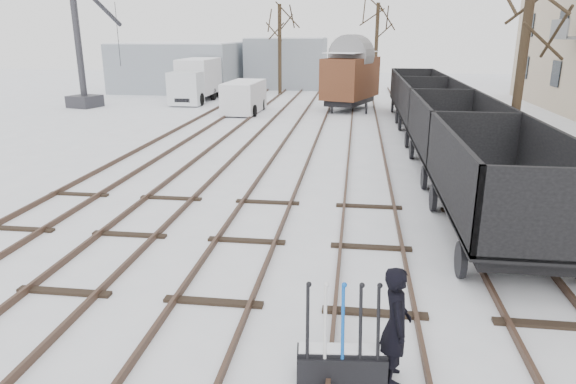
# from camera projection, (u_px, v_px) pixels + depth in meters

# --- Properties ---
(ground) EXTENTS (120.00, 120.00, 0.00)m
(ground) POSITION_uv_depth(u_px,v_px,m) (213.00, 303.00, 9.65)
(ground) COLOR white
(ground) RESTS_ON ground
(tracks) EXTENTS (13.90, 52.00, 0.16)m
(tracks) POSITION_uv_depth(u_px,v_px,m) (297.00, 147.00, 22.57)
(tracks) COLOR black
(tracks) RESTS_ON ground
(shed_left) EXTENTS (10.00, 8.00, 4.10)m
(shed_left) POSITION_uv_depth(u_px,v_px,m) (179.00, 67.00, 44.76)
(shed_left) COLOR gray
(shed_left) RESTS_ON ground
(shed_right) EXTENTS (7.00, 6.00, 4.50)m
(shed_right) POSITION_uv_depth(u_px,v_px,m) (287.00, 63.00, 47.35)
(shed_right) COLOR gray
(shed_right) RESTS_ON ground
(ground_frame) EXTENTS (1.33, 0.54, 1.49)m
(ground_frame) POSITION_uv_depth(u_px,v_px,m) (341.00, 362.00, 7.48)
(ground_frame) COLOR black
(ground_frame) RESTS_ON ground
(worker) EXTENTS (0.46, 0.67, 1.79)m
(worker) POSITION_uv_depth(u_px,v_px,m) (396.00, 325.00, 7.30)
(worker) COLOR black
(worker) RESTS_ON ground
(freight_wagon_a) EXTENTS (2.63, 6.58, 2.69)m
(freight_wagon_a) POSITION_uv_depth(u_px,v_px,m) (499.00, 201.00, 12.25)
(freight_wagon_a) COLOR black
(freight_wagon_a) RESTS_ON ground
(freight_wagon_b) EXTENTS (2.63, 6.58, 2.69)m
(freight_wagon_b) POSITION_uv_depth(u_px,v_px,m) (453.00, 145.00, 18.31)
(freight_wagon_b) COLOR black
(freight_wagon_b) RESTS_ON ground
(freight_wagon_c) EXTENTS (2.63, 6.58, 2.69)m
(freight_wagon_c) POSITION_uv_depth(u_px,v_px,m) (430.00, 117.00, 24.36)
(freight_wagon_c) COLOR black
(freight_wagon_c) RESTS_ON ground
(freight_wagon_d) EXTENTS (2.63, 6.58, 2.69)m
(freight_wagon_d) POSITION_uv_depth(u_px,v_px,m) (416.00, 101.00, 30.42)
(freight_wagon_d) COLOR black
(freight_wagon_d) RESTS_ON ground
(box_van_wagon) EXTENTS (4.06, 5.44, 3.71)m
(box_van_wagon) POSITION_uv_depth(u_px,v_px,m) (351.00, 77.00, 33.17)
(box_van_wagon) COLOR black
(box_van_wagon) RESTS_ON ground
(lorry) EXTENTS (2.25, 6.76, 3.06)m
(lorry) POSITION_uv_depth(u_px,v_px,m) (196.00, 80.00, 37.56)
(lorry) COLOR black
(lorry) RESTS_ON ground
(panel_van) EXTENTS (2.10, 4.54, 1.97)m
(panel_van) POSITION_uv_depth(u_px,v_px,m) (244.00, 97.00, 32.33)
(panel_van) COLOR silver
(panel_van) RESTS_ON ground
(crane) EXTENTS (2.21, 5.35, 8.95)m
(crane) POSITION_uv_depth(u_px,v_px,m) (83.00, 72.00, 34.66)
(crane) COLOR #2E2E33
(crane) RESTS_ON ground
(tree_near) EXTENTS (0.30, 0.30, 6.91)m
(tree_near) POSITION_uv_depth(u_px,v_px,m) (520.00, 78.00, 16.69)
(tree_near) COLOR black
(tree_near) RESTS_ON ground
(tree_far_left) EXTENTS (0.30, 0.30, 7.05)m
(tree_far_left) POSITION_uv_depth(u_px,v_px,m) (280.00, 50.00, 41.33)
(tree_far_left) COLOR black
(tree_far_left) RESTS_ON ground
(tree_far_right) EXTENTS (0.30, 0.30, 7.21)m
(tree_far_right) POSITION_uv_depth(u_px,v_px,m) (376.00, 49.00, 42.39)
(tree_far_right) COLOR black
(tree_far_right) RESTS_ON ground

